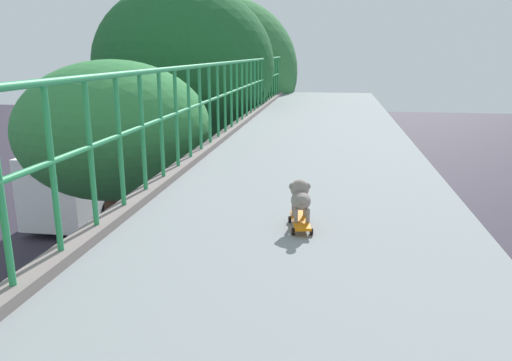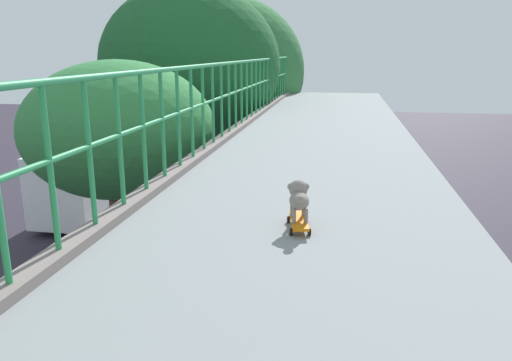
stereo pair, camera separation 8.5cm
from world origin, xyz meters
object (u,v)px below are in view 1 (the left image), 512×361
(car_yellow_cab_fifth, at_px, (93,276))
(city_bus, at_px, (106,166))
(small_dog, at_px, (300,196))
(toy_skateboard, at_px, (300,221))

(car_yellow_cab_fifth, relative_size, city_bus, 0.39)
(small_dog, bearing_deg, car_yellow_cab_fifth, 128.39)
(car_yellow_cab_fifth, relative_size, small_dog, 10.56)
(car_yellow_cab_fifth, height_order, small_dog, small_dog)
(car_yellow_cab_fifth, height_order, toy_skateboard, toy_skateboard)
(small_dog, bearing_deg, toy_skateboard, -81.86)
(city_bus, distance_m, small_dog, 20.62)
(city_bus, relative_size, toy_skateboard, 21.35)
(car_yellow_cab_fifth, bearing_deg, city_bus, 112.75)
(toy_skateboard, relative_size, small_dog, 1.28)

